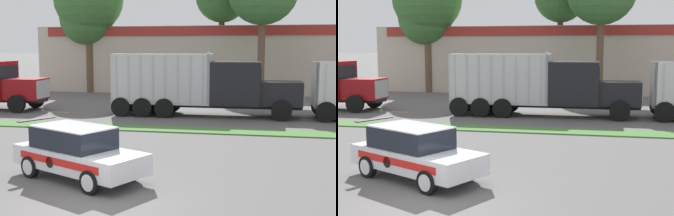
% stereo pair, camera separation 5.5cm
% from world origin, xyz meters
% --- Properties ---
extents(ground_plane, '(600.00, 600.00, 0.00)m').
position_xyz_m(ground_plane, '(0.00, 0.00, 0.00)').
color(ground_plane, '#5B5959').
extents(grass_verge, '(120.00, 1.64, 0.06)m').
position_xyz_m(grass_verge, '(0.00, 11.16, 0.03)').
color(grass_verge, '#477538').
rests_on(grass_verge, ground_plane).
extents(centre_line_3, '(2.40, 0.14, 0.01)m').
position_xyz_m(centre_line_3, '(-8.65, 15.99, 0.00)').
color(centre_line_3, yellow).
rests_on(centre_line_3, ground_plane).
extents(centre_line_4, '(2.40, 0.14, 0.01)m').
position_xyz_m(centre_line_4, '(-3.25, 15.99, 0.00)').
color(centre_line_4, yellow).
rests_on(centre_line_4, ground_plane).
extents(centre_line_5, '(2.40, 0.14, 0.01)m').
position_xyz_m(centre_line_5, '(2.15, 15.99, 0.00)').
color(centre_line_5, yellow).
rests_on(centre_line_5, ground_plane).
extents(centre_line_6, '(2.40, 0.14, 0.01)m').
position_xyz_m(centre_line_6, '(7.55, 15.99, 0.00)').
color(centre_line_6, yellow).
rests_on(centre_line_6, ground_plane).
extents(dump_truck_lead, '(10.90, 2.69, 3.76)m').
position_xyz_m(dump_truck_lead, '(1.73, 16.17, 1.66)').
color(dump_truck_lead, black).
rests_on(dump_truck_lead, ground_plane).
extents(rally_car, '(4.68, 3.51, 1.65)m').
position_xyz_m(rally_car, '(-1.24, 2.22, 0.84)').
color(rally_car, white).
rests_on(rally_car, ground_plane).
extents(store_building_backdrop, '(41.21, 12.10, 5.82)m').
position_xyz_m(store_building_backdrop, '(4.82, 34.62, 2.91)').
color(store_building_backdrop, '#BCB29E').
rests_on(store_building_backdrop, ground_plane).
extents(tree_behind_far_right, '(4.78, 4.78, 10.17)m').
position_xyz_m(tree_behind_far_right, '(-11.26, 28.99, 7.04)').
color(tree_behind_far_right, brown).
rests_on(tree_behind_far_right, ground_plane).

